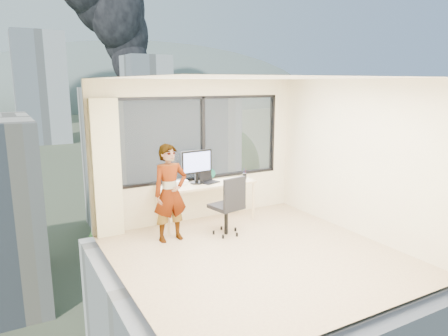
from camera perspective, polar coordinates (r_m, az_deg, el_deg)
floor at (r=6.31m, az=4.50°, el=-11.93°), size 4.00×4.00×0.01m
ceiling at (r=5.78m, az=4.92°, el=12.39°), size 4.00×4.00×0.01m
wall_front at (r=4.44m, az=19.17°, el=-5.06°), size 4.00×0.01×2.60m
wall_left at (r=5.11m, az=-14.37°, el=-2.59°), size 0.01×4.00×2.60m
wall_right at (r=7.20m, az=18.09°, el=1.32°), size 0.01×4.00×2.60m
window_wall at (r=7.61m, az=-3.32°, el=4.15°), size 3.30×0.16×1.55m
curtain at (r=6.99m, az=-16.04°, el=-0.11°), size 0.45×0.14×2.30m
desk at (r=7.54m, az=-2.44°, el=-4.87°), size 1.80×0.60×0.75m
chair at (r=6.92m, az=0.30°, el=-5.12°), size 0.63×0.63×1.05m
person at (r=6.66m, az=-7.51°, el=-3.46°), size 0.60×0.41×1.59m
monitor at (r=7.37m, az=-3.84°, el=0.20°), size 0.63×0.19×0.62m
game_console at (r=7.39m, az=-6.35°, el=-1.97°), size 0.30×0.25×0.07m
laptop at (r=7.44m, az=-1.99°, el=-1.30°), size 0.41×0.42×0.20m
cellphone at (r=7.46m, az=-1.14°, el=-2.00°), size 0.11×0.07×0.01m
pen_cup at (r=7.79m, az=2.88°, el=-1.10°), size 0.09×0.09×0.10m
handbag at (r=7.71m, az=-2.09°, el=-0.83°), size 0.29×0.22×0.20m
exterior_ground at (r=125.94m, az=-27.26°, el=2.97°), size 400.00×400.00×0.04m
near_bldg_b at (r=46.22m, az=-9.22°, el=1.03°), size 14.00×13.00×16.00m
near_bldg_c at (r=48.09m, az=15.93°, el=-2.52°), size 12.00×10.00×10.00m
far_tower_b at (r=125.32m, az=-24.21°, el=10.11°), size 13.00×13.00×30.00m
far_tower_c at (r=152.66m, az=-10.71°, el=10.30°), size 15.00×15.00×26.00m
hill_b at (r=341.21m, az=-11.44°, el=8.82°), size 300.00×220.00×96.00m
tree_b at (r=26.78m, az=-10.54°, el=-15.10°), size 7.60×7.60×9.00m
tree_c at (r=52.69m, az=0.41°, el=-0.82°), size 8.40×8.40×10.00m
smoke_plume_b at (r=185.86m, az=-11.06°, el=19.19°), size 30.00×18.00×70.00m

